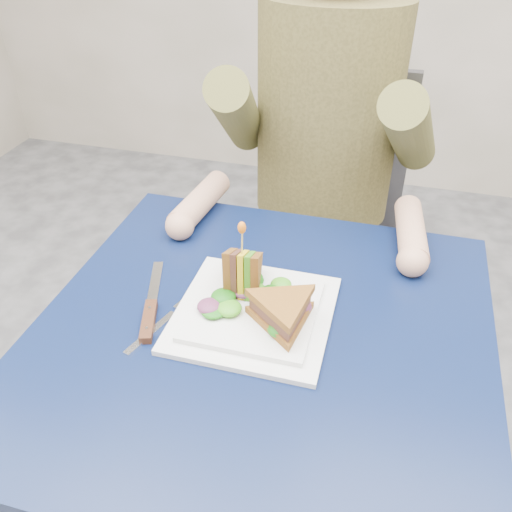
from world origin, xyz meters
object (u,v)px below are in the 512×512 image
(sandwich_upright, at_px, (243,273))
(plate, at_px, (254,312))
(fork, at_px, (162,323))
(knife, at_px, (150,313))
(diner, at_px, (328,99))
(sandwich_flat, at_px, (283,312))
(chair, at_px, (324,213))
(table, at_px, (261,363))

(sandwich_upright, bearing_deg, plate, -54.10)
(fork, xyz_separation_m, knife, (-0.03, 0.01, 0.00))
(diner, bearing_deg, sandwich_flat, -86.66)
(knife, bearing_deg, diner, 72.81)
(sandwich_upright, relative_size, knife, 0.63)
(diner, bearing_deg, sandwich_upright, -95.73)
(plate, bearing_deg, diner, 87.97)
(chair, relative_size, fork, 5.34)
(table, relative_size, sandwich_upright, 5.48)
(sandwich_flat, bearing_deg, table, -175.34)
(diner, bearing_deg, table, -90.00)
(sandwich_flat, relative_size, knife, 0.88)
(plate, relative_size, fork, 1.49)
(chair, distance_m, diner, 0.39)
(chair, height_order, plate, chair)
(diner, height_order, knife, diner)
(table, xyz_separation_m, sandwich_upright, (-0.05, 0.07, 0.13))
(chair, xyz_separation_m, plate, (-0.02, -0.68, 0.20))
(diner, bearing_deg, fork, -104.50)
(diner, distance_m, plate, 0.60)
(plate, relative_size, sandwich_upright, 1.90)
(chair, height_order, diner, diner)
(sandwich_upright, bearing_deg, chair, 85.27)
(chair, xyz_separation_m, sandwich_flat, (0.03, -0.71, 0.23))
(chair, height_order, sandwich_upright, chair)
(chair, xyz_separation_m, fork, (-0.16, -0.74, 0.19))
(plate, bearing_deg, fork, -157.49)
(table, relative_size, diner, 1.01)
(sandwich_flat, distance_m, sandwich_upright, 0.11)
(sandwich_upright, relative_size, fork, 0.79)
(plate, height_order, sandwich_flat, sandwich_flat)
(diner, distance_m, fork, 0.68)
(diner, relative_size, plate, 2.87)
(plate, bearing_deg, sandwich_upright, 125.90)
(sandwich_flat, distance_m, knife, 0.23)
(chair, bearing_deg, fork, -102.38)
(sandwich_flat, bearing_deg, chair, 92.81)
(sandwich_upright, height_order, fork, sandwich_upright)
(sandwich_flat, xyz_separation_m, sandwich_upright, (-0.09, 0.07, 0.01))
(diner, relative_size, fork, 4.28)
(table, bearing_deg, sandwich_upright, 125.95)
(sandwich_upright, height_order, knife, sandwich_upright)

